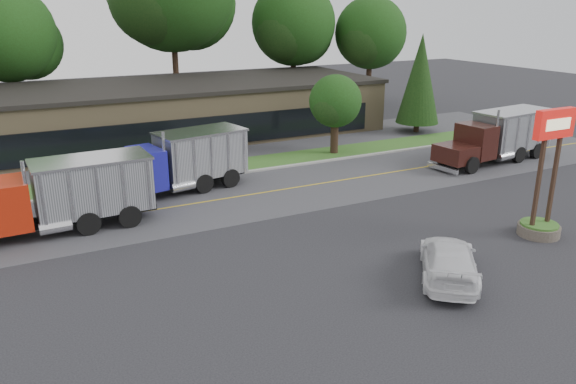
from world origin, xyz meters
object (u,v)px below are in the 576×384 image
(dump_truck_red, at_px, (66,194))
(bilo_sign, at_px, (544,194))
(dump_truck_maroon, at_px, (500,135))
(rally_car, at_px, (449,260))
(dump_truck_blue, at_px, (183,160))

(dump_truck_red, bearing_deg, bilo_sign, 148.97)
(dump_truck_maroon, bearing_deg, bilo_sign, 44.88)
(dump_truck_maroon, xyz_separation_m, rally_car, (-15.29, -11.99, -1.07))
(bilo_sign, height_order, dump_truck_blue, bilo_sign)
(dump_truck_red, distance_m, rally_car, 17.56)
(dump_truck_blue, bearing_deg, rally_car, 100.51)
(bilo_sign, bearing_deg, rally_car, -168.36)
(dump_truck_blue, height_order, dump_truck_maroon, same)
(bilo_sign, xyz_separation_m, dump_truck_red, (-19.49, 10.70, -0.21))
(dump_truck_red, height_order, rally_car, dump_truck_red)
(rally_car, bearing_deg, dump_truck_maroon, -103.70)
(dump_truck_blue, bearing_deg, dump_truck_red, 15.87)
(bilo_sign, xyz_separation_m, dump_truck_maroon, (8.49, 10.59, -0.21))
(dump_truck_red, relative_size, dump_truck_blue, 1.06)
(rally_car, bearing_deg, dump_truck_blue, -30.62)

